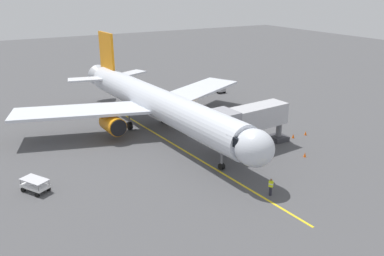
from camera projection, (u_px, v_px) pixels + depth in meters
ground_plane at (154, 134)px, 51.34m from camera, size 220.00×220.00×0.00m
apron_lead_in_line at (179, 148)px, 47.08m from camera, size 3.50×39.89×0.01m
airplane at (156, 103)px, 50.83m from camera, size 34.69×40.35×11.50m
jet_bridge at (246, 120)px, 45.01m from camera, size 11.50×3.74×5.40m
ground_crew_marshaller at (271, 187)px, 36.12m from camera, size 0.42×0.47×1.71m
tug_near_nose at (219, 88)px, 71.22m from camera, size 1.69×2.39×1.50m
baggage_cart_portside at (35, 185)px, 36.90m from camera, size 2.54×2.95×1.27m
safety_cone_nose_left at (293, 136)px, 49.95m from camera, size 0.32×0.32×0.55m
safety_cone_nose_right at (305, 155)px, 44.44m from camera, size 0.32×0.32×0.55m
safety_cone_wing_port at (306, 133)px, 50.90m from camera, size 0.32×0.32×0.55m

